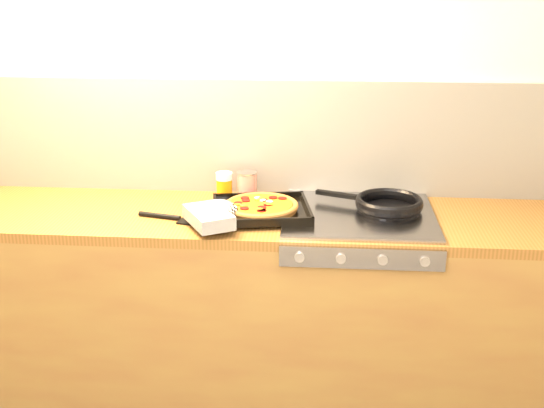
# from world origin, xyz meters

# --- Properties ---
(room_shell) EXTENTS (3.20, 3.20, 3.20)m
(room_shell) POSITION_xyz_m (0.00, 1.39, 1.15)
(room_shell) COLOR white
(room_shell) RESTS_ON ground
(counter_run) EXTENTS (3.20, 0.62, 0.90)m
(counter_run) POSITION_xyz_m (0.00, 1.10, 0.45)
(counter_run) COLOR olive
(counter_run) RESTS_ON ground
(stovetop) EXTENTS (0.60, 0.56, 0.02)m
(stovetop) POSITION_xyz_m (0.45, 1.10, 0.91)
(stovetop) COLOR gray
(stovetop) RESTS_ON counter_run
(pizza_on_tray) EXTENTS (0.52, 0.50, 0.06)m
(pizza_on_tray) POSITION_xyz_m (0.00, 1.03, 0.94)
(pizza_on_tray) COLOR black
(pizza_on_tray) RESTS_ON stovetop
(frying_pan) EXTENTS (0.48, 0.35, 0.04)m
(frying_pan) POSITION_xyz_m (0.57, 1.15, 0.94)
(frying_pan) COLOR black
(frying_pan) RESTS_ON stovetop
(tomato_can) EXTENTS (0.11, 0.11, 0.12)m
(tomato_can) POSITION_xyz_m (-0.03, 1.28, 0.96)
(tomato_can) COLOR #98100C
(tomato_can) RESTS_ON counter_run
(juice_glass) EXTENTS (0.07, 0.07, 0.12)m
(juice_glass) POSITION_xyz_m (-0.12, 1.27, 0.96)
(juice_glass) COLOR orange
(juice_glass) RESTS_ON counter_run
(wooden_spoon) EXTENTS (0.30, 0.04, 0.02)m
(wooden_spoon) POSITION_xyz_m (0.02, 1.32, 0.91)
(wooden_spoon) COLOR #B5854C
(wooden_spoon) RESTS_ON counter_run
(black_spatula) EXTENTS (0.29, 0.12, 0.02)m
(black_spatula) POSITION_xyz_m (-0.29, 1.00, 0.91)
(black_spatula) COLOR black
(black_spatula) RESTS_ON counter_run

